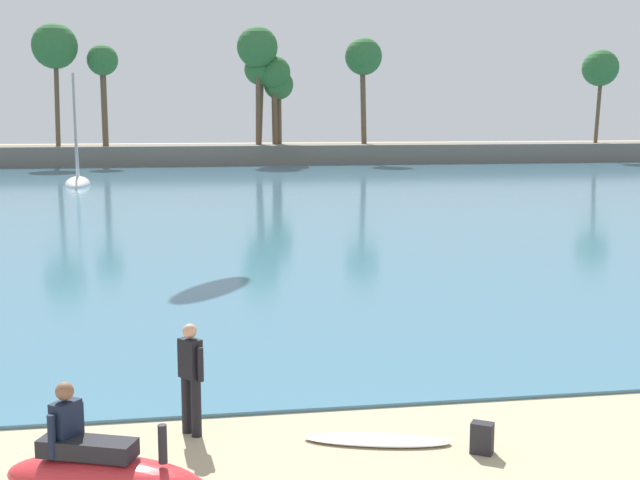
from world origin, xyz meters
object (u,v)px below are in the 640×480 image
sailboat_near_shore (77,174)px  backpack_near_kite (482,438)px  person_at_waterline (191,375)px  surfboard (377,440)px  person_rigging_by_gear (67,447)px

sailboat_near_shore → backpack_near_kite: bearing=-77.0°
person_at_waterline → sailboat_near_shore: size_ratio=0.22×
person_at_waterline → backpack_near_kite: (3.96, -1.35, -0.69)m
person_at_waterline → surfboard: 2.85m
sailboat_near_shore → person_rigging_by_gear: bearing=-83.7°
backpack_near_kite → surfboard: backpack_near_kite is taller
person_rigging_by_gear → person_at_waterline: 2.84m
sailboat_near_shore → person_at_waterline: bearing=-81.5°
surfboard → sailboat_near_shore: size_ratio=0.27×
person_at_waterline → sailboat_near_shore: (-6.64, 44.48, -0.14)m
person_rigging_by_gear → surfboard: person_rigging_by_gear is taller
person_rigging_by_gear → surfboard: bearing=22.9°
person_rigging_by_gear → backpack_near_kite: person_rigging_by_gear is taller
backpack_near_kite → sailboat_near_shore: (-10.60, 45.83, 0.54)m
backpack_near_kite → sailboat_near_shore: sailboat_near_shore is taller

